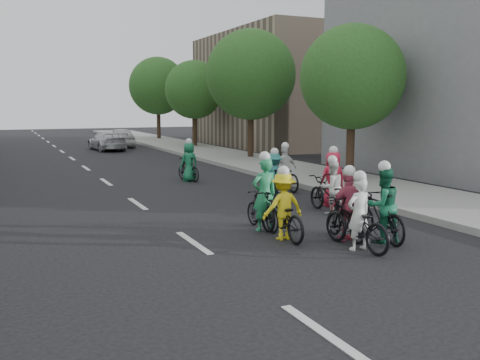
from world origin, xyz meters
TOP-DOWN VIEW (x-y plane):
  - ground at (0.00, 0.00)m, footprint 120.00×120.00m
  - sidewalk_right at (8.00, 10.00)m, footprint 4.00×80.00m
  - curb_right at (6.05, 10.00)m, footprint 0.18×80.00m
  - bldg_se at (16.00, 24.00)m, footprint 10.00×14.00m
  - tree_r_0 at (8.80, 6.60)m, footprint 4.00×4.00m
  - tree_r_1 at (8.80, 15.60)m, footprint 4.80×4.80m
  - tree_r_2 at (8.80, 24.60)m, footprint 4.00×4.00m
  - tree_r_3 at (8.80, 33.60)m, footprint 4.80×4.80m
  - cyclist_0 at (2.86, -1.81)m, footprint 0.79×1.98m
  - cyclist_1 at (3.70, -1.55)m, footprint 0.82×1.82m
  - cyclist_2 at (1.88, -0.45)m, footprint 0.96×1.87m
  - cyclist_3 at (3.11, -1.14)m, footprint 0.89×1.50m
  - cyclist_4 at (5.08, 2.35)m, footprint 0.82×1.56m
  - cyclist_5 at (1.89, 0.46)m, footprint 0.64×1.57m
  - cyclist_6 at (4.44, 1.47)m, footprint 0.70×1.91m
  - cyclist_7 at (4.12, 4.13)m, footprint 1.01×1.63m
  - cyclist_8 at (5.20, 5.41)m, footprint 0.90×1.93m
  - cyclist_9 at (2.98, 8.95)m, footprint 0.82×1.60m
  - follow_car_lead at (2.81, 24.73)m, footprint 2.10×4.36m
  - follow_car_trail at (4.24, 27.12)m, footprint 1.98×4.16m

SIDE VIEW (x-z plane):
  - ground at x=0.00m, z-range 0.00..0.00m
  - sidewalk_right at x=8.00m, z-range 0.00..0.15m
  - curb_right at x=6.05m, z-range 0.00..0.18m
  - cyclist_0 at x=2.86m, z-range -0.25..1.37m
  - cyclist_6 at x=4.44m, z-range -0.22..1.37m
  - cyclist_8 at x=5.20m, z-range -0.25..1.42m
  - cyclist_2 at x=1.88m, z-range -0.22..1.40m
  - cyclist_3 at x=3.11m, z-range -0.22..1.42m
  - cyclist_9 at x=2.98m, z-range -0.22..1.44m
  - follow_car_lead at x=2.81m, z-range 0.00..1.22m
  - cyclist_4 at x=5.08m, z-range -0.26..1.49m
  - cyclist_7 at x=4.12m, z-range -0.18..1.42m
  - cyclist_5 at x=1.89m, z-range -0.29..1.57m
  - cyclist_1 at x=3.70m, z-range -0.21..1.54m
  - follow_car_trail at x=4.24m, z-range 0.00..1.37m
  - tree_r_0 at x=8.80m, z-range 0.98..6.95m
  - tree_r_2 at x=8.80m, z-range 0.98..6.95m
  - bldg_se at x=16.00m, z-range 0.00..8.00m
  - tree_r_1 at x=8.80m, z-range 1.05..7.98m
  - tree_r_3 at x=8.80m, z-range 1.05..7.98m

